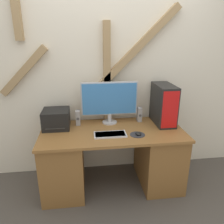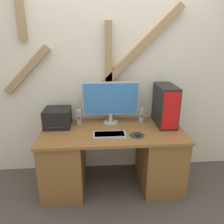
# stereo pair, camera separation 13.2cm
# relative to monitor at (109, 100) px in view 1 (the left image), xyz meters

# --- Properties ---
(ground_plane) EXTENTS (12.00, 12.00, 0.00)m
(ground_plane) POSITION_rel_monitor_xyz_m (0.01, -0.61, -1.01)
(ground_plane) COLOR #4C4742
(wall_back) EXTENTS (6.40, 0.13, 2.70)m
(wall_back) POSITION_rel_monitor_xyz_m (-0.00, 0.19, 0.35)
(wall_back) COLOR silver
(wall_back) RESTS_ON ground_plane
(desk) EXTENTS (1.60, 0.74, 0.72)m
(desk) POSITION_rel_monitor_xyz_m (0.01, -0.24, -0.63)
(desk) COLOR brown
(desk) RESTS_ON ground_plane
(monitor) EXTENTS (0.67, 0.18, 0.51)m
(monitor) POSITION_rel_monitor_xyz_m (0.00, 0.00, 0.00)
(monitor) COLOR #B7B7BC
(monitor) RESTS_ON desk
(keyboard) EXTENTS (0.35, 0.16, 0.02)m
(keyboard) POSITION_rel_monitor_xyz_m (-0.04, -0.36, -0.28)
(keyboard) COLOR silver
(keyboard) RESTS_ON desk
(mousepad) EXTENTS (0.16, 0.16, 0.00)m
(mousepad) POSITION_rel_monitor_xyz_m (0.26, -0.39, -0.29)
(mousepad) COLOR #2D2D33
(mousepad) RESTS_ON desk
(mouse) EXTENTS (0.06, 0.08, 0.03)m
(mouse) POSITION_rel_monitor_xyz_m (0.27, -0.39, -0.27)
(mouse) COLOR black
(mouse) RESTS_ON mousepad
(computer_tower) EXTENTS (0.20, 0.43, 0.47)m
(computer_tower) POSITION_rel_monitor_xyz_m (0.64, -0.09, -0.05)
(computer_tower) COLOR black
(computer_tower) RESTS_ON desk
(printer) EXTENTS (0.30, 0.30, 0.21)m
(printer) POSITION_rel_monitor_xyz_m (-0.62, -0.07, -0.18)
(printer) COLOR black
(printer) RESTS_ON desk
(speaker_left) EXTENTS (0.05, 0.08, 0.18)m
(speaker_left) POSITION_rel_monitor_xyz_m (-0.38, -0.02, -0.20)
(speaker_left) COLOR #99999E
(speaker_left) RESTS_ON desk
(speaker_right) EXTENTS (0.05, 0.08, 0.18)m
(speaker_right) POSITION_rel_monitor_xyz_m (0.37, 0.00, -0.20)
(speaker_right) COLOR #99999E
(speaker_right) RESTS_ON desk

